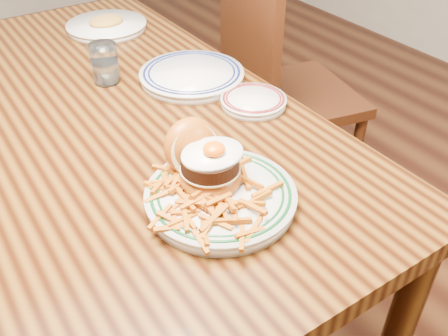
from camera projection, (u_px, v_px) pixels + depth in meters
floor at (140, 293)px, 1.75m from camera, size 6.00×6.00×0.00m
table at (115, 135)px, 1.35m from camera, size 0.85×1.60×0.75m
chair_right at (277, 88)px, 1.88m from camera, size 0.53×0.53×0.96m
main_plate at (216, 183)px, 0.98m from camera, size 0.30×0.31×0.14m
side_plate at (253, 101)px, 1.29m from camera, size 0.17×0.18×0.03m
rear_plate at (192, 75)px, 1.40m from camera, size 0.29×0.29×0.03m
water_glass at (105, 65)px, 1.38m from camera, size 0.07×0.07×0.11m
far_plate at (107, 26)px, 1.71m from camera, size 0.27×0.27×0.05m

